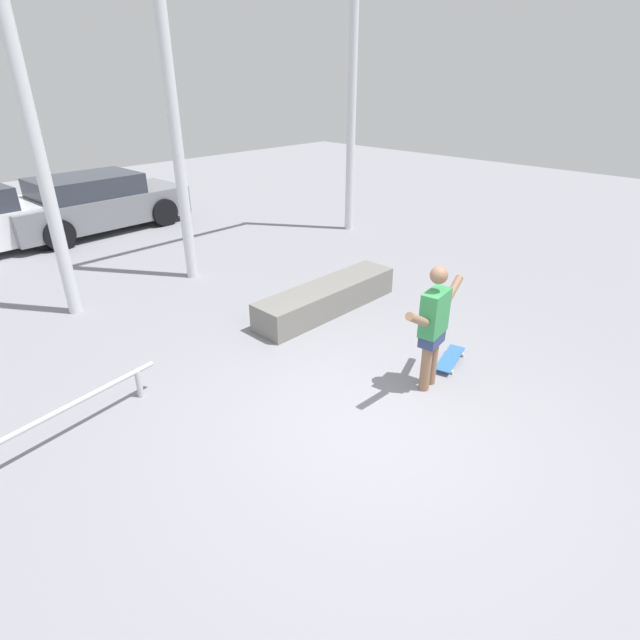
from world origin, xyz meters
name	(u,v)px	position (x,y,z in m)	size (l,w,h in m)	color
ground_plane	(373,423)	(0.00, 0.00, 0.00)	(36.00, 36.00, 0.00)	gray
skateboarder	(433,324)	(1.05, -0.01, 0.87)	(1.41, 0.29, 1.58)	#8C664C
skateboard	(450,359)	(1.74, 0.08, 0.06)	(0.78, 0.39, 0.08)	#2D66B2
grind_box	(327,298)	(1.79, 2.40, 0.22)	(2.70, 0.62, 0.45)	slate
grind_rail	(57,417)	(-2.52, 2.19, 0.30)	(2.39, 0.42, 0.38)	#B7BABF
canopy_support_right	(273,40)	(3.38, 5.30, 4.05)	(4.74, 0.20, 6.93)	silver
parked_car_grey	(95,204)	(1.24, 9.63, 0.66)	(4.28, 1.97, 1.34)	slate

